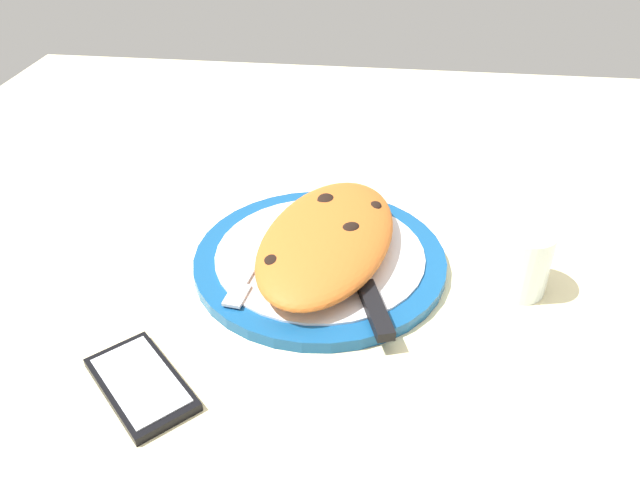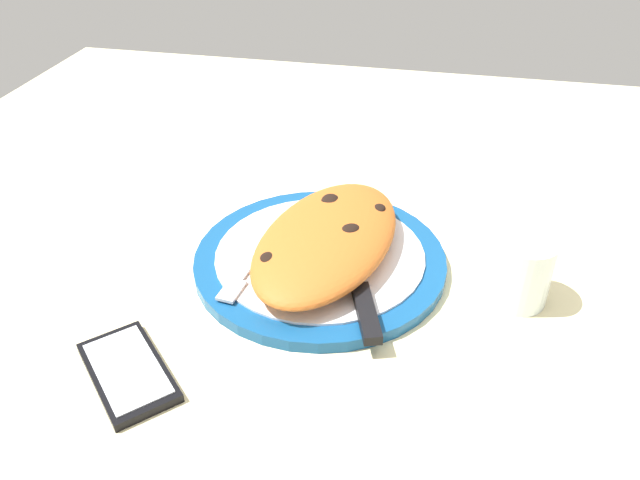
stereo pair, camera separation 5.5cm
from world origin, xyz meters
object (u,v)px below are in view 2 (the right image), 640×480
fork (250,265)px  water_glass (520,274)px  plate (320,259)px  smartphone (128,372)px  calzone (328,237)px  knife (362,296)px

fork → water_glass: size_ratio=2.15×
fork → plate: bearing=120.2°
smartphone → fork: bearing=157.3°
calzone → plate: bearing=-65.9°
fork → calzone: bearing=119.6°
calzone → fork: (4.94, -8.69, -2.07)cm
smartphone → calzone: bearing=144.8°
plate → fork: bearing=-59.8°
plate → calzone: calzone is taller
calzone → water_glass: 23.40cm
water_glass → calzone: bearing=-95.1°
plate → knife: size_ratio=1.48×
calzone → knife: bearing=34.4°
plate → knife: bearing=39.9°
plate → smartphone: plate is taller
plate → calzone: size_ratio=1.04×
knife → water_glass: bearing=109.2°
smartphone → water_glass: (-21.04, 39.59, 3.04)cm
calzone → water_glass: size_ratio=3.71×
smartphone → knife: bearing=124.2°
calzone → knife: size_ratio=1.42×
water_glass → fork: bearing=-84.9°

